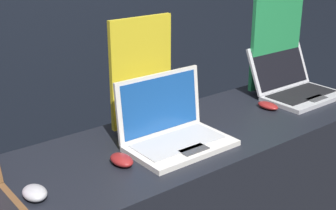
{
  "coord_description": "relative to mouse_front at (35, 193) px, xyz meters",
  "views": [
    {
      "loc": [
        -1.03,
        -1.02,
        1.73
      ],
      "look_at": [
        0.0,
        0.29,
        1.11
      ],
      "focal_mm": 50.0,
      "sensor_mm": 36.0,
      "label": 1
    }
  ],
  "objects": [
    {
      "name": "laptop_back",
      "position": [
        1.4,
        0.11,
        0.04
      ],
      "size": [
        0.39,
        0.34,
        0.24
      ],
      "color": "#B7B7BC",
      "rests_on": "display_counter"
    },
    {
      "name": "mouse_middle",
      "position": [
        0.33,
        0.02,
        -0.0
      ],
      "size": [
        0.07,
        0.11,
        0.04
      ],
      "color": "maroon",
      "rests_on": "display_counter"
    },
    {
      "name": "mouse_front",
      "position": [
        0.0,
        0.0,
        0.0
      ],
      "size": [
        0.07,
        0.1,
        0.04
      ],
      "color": "#B2B2B7",
      "rests_on": "display_counter"
    },
    {
      "name": "promo_stand_back",
      "position": [
        1.4,
        0.25,
        0.21
      ],
      "size": [
        0.35,
        0.07,
        0.47
      ],
      "color": "black",
      "rests_on": "display_counter"
    },
    {
      "name": "mouse_back",
      "position": [
        1.16,
        0.07,
        -0.01
      ],
      "size": [
        0.06,
        0.11,
        0.03
      ],
      "color": "maroon",
      "rests_on": "display_counter"
    },
    {
      "name": "promo_stand_middle",
      "position": [
        0.58,
        0.25,
        0.2
      ],
      "size": [
        0.29,
        0.07,
        0.46
      ],
      "color": "black",
      "rests_on": "display_counter"
    },
    {
      "name": "laptop_middle",
      "position": [
        0.58,
        0.05,
        0.04
      ],
      "size": [
        0.39,
        0.27,
        0.26
      ],
      "color": "silver",
      "rests_on": "display_counter"
    }
  ]
}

